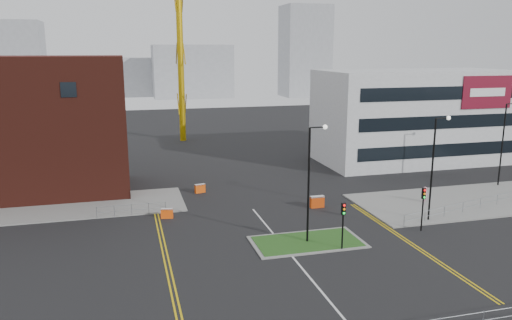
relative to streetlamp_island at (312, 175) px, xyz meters
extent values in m
plane|color=black|center=(-2.22, -8.00, -5.41)|extent=(200.00, 200.00, 0.00)
cube|color=slate|center=(-22.22, 14.00, -5.35)|extent=(28.00, 8.00, 0.12)
cube|color=slate|center=(19.78, 6.00, -5.35)|extent=(24.00, 10.00, 0.12)
cube|color=slate|center=(-0.22, 0.00, -5.37)|extent=(8.60, 4.60, 0.08)
cube|color=#214918|center=(-0.22, 0.00, -5.35)|extent=(8.00, 4.00, 0.12)
cube|color=#4C1B13|center=(-22.22, 20.00, 1.59)|extent=(18.00, 10.00, 14.00)
cube|color=black|center=(-18.22, 14.98, 5.59)|extent=(1.40, 0.10, 1.40)
cube|color=#B6B9BB|center=(23.78, 24.00, 0.59)|extent=(25.00, 12.00, 12.00)
cube|color=black|center=(23.78, 17.98, -2.92)|extent=(22.00, 0.10, 1.60)
cube|color=black|center=(23.78, 17.98, 0.59)|extent=(22.00, 0.10, 1.60)
cube|color=black|center=(23.78, 17.98, 4.09)|extent=(22.00, 0.10, 1.60)
cube|color=maroon|center=(29.78, 17.92, 4.09)|extent=(7.00, 0.15, 4.00)
cube|color=white|center=(29.78, 17.82, 4.09)|extent=(5.00, 0.05, 1.00)
cylinder|color=#BC920B|center=(-4.22, 47.00, 11.52)|extent=(1.00, 1.00, 33.87)
cylinder|color=black|center=(-0.22, 0.00, -0.91)|extent=(0.16, 0.16, 9.00)
cylinder|color=black|center=(0.38, 0.00, 3.59)|extent=(1.20, 0.10, 0.10)
sphere|color=silver|center=(0.98, 0.00, 3.59)|extent=(0.36, 0.36, 0.36)
cylinder|color=black|center=(11.78, 2.00, -0.91)|extent=(0.16, 0.16, 9.00)
cylinder|color=black|center=(12.38, 2.00, 3.59)|extent=(1.20, 0.10, 0.10)
sphere|color=silver|center=(12.98, 2.00, 3.59)|extent=(0.36, 0.36, 0.36)
cylinder|color=black|center=(25.78, 10.00, -0.91)|extent=(0.16, 0.16, 9.00)
cylinder|color=black|center=(26.38, 10.00, 3.59)|extent=(1.20, 0.10, 0.10)
cylinder|color=black|center=(1.78, -2.00, -3.91)|extent=(0.12, 0.12, 3.00)
cube|color=black|center=(1.78, -2.00, -2.21)|extent=(0.28, 0.22, 0.90)
sphere|color=red|center=(1.78, -2.13, -1.91)|extent=(0.18, 0.18, 0.18)
sphere|color=orange|center=(1.78, -2.13, -2.21)|extent=(0.18, 0.18, 0.18)
sphere|color=#0CCC33|center=(1.78, -2.13, -2.51)|extent=(0.18, 0.18, 0.18)
cylinder|color=black|center=(9.78, 0.00, -3.91)|extent=(0.12, 0.12, 3.00)
cube|color=black|center=(9.78, 0.00, -2.21)|extent=(0.28, 0.22, 0.90)
sphere|color=red|center=(9.78, -0.13, -1.91)|extent=(0.18, 0.18, 0.18)
sphere|color=orange|center=(9.78, -0.13, -2.21)|extent=(0.18, 0.18, 0.18)
sphere|color=#0CCC33|center=(9.78, -0.13, -2.51)|extent=(0.18, 0.18, 0.18)
cylinder|color=gray|center=(-13.22, 10.00, -4.36)|extent=(6.00, 0.04, 0.04)
cylinder|color=gray|center=(-13.22, 10.00, -4.86)|extent=(6.00, 0.04, 0.04)
cylinder|color=gray|center=(-16.22, 10.00, -4.86)|extent=(0.05, 0.05, 1.10)
cylinder|color=gray|center=(-10.22, 10.00, -4.86)|extent=(0.05, 0.05, 1.10)
cylinder|color=gray|center=(18.28, 3.50, -4.36)|extent=(19.01, 5.04, 0.04)
cylinder|color=gray|center=(18.28, 3.50, -4.86)|extent=(19.01, 5.04, 0.04)
cylinder|color=gray|center=(8.78, 1.00, -4.86)|extent=(0.05, 0.05, 1.10)
cube|color=silver|center=(-2.22, -6.00, -5.41)|extent=(0.15, 30.00, 0.01)
cube|color=gold|center=(-11.22, 2.00, -5.41)|extent=(0.12, 24.00, 0.01)
cube|color=gold|center=(-10.92, 2.00, -5.41)|extent=(0.12, 24.00, 0.01)
cube|color=gold|center=(7.28, -2.00, -5.41)|extent=(0.12, 20.00, 0.01)
cube|color=gold|center=(7.58, -2.00, -5.41)|extent=(0.12, 20.00, 0.01)
cube|color=gray|center=(-42.22, 112.00, 5.59)|extent=(18.00, 12.00, 22.00)
cube|color=gray|center=(7.78, 122.00, 2.59)|extent=(24.00, 12.00, 16.00)
cube|color=gray|center=(42.78, 117.00, 8.59)|extent=(14.00, 12.00, 28.00)
cube|color=gray|center=(-10.22, 132.00, 0.59)|extent=(30.00, 12.00, 12.00)
imported|color=pink|center=(14.49, 6.62, -4.60)|extent=(0.71, 0.65, 1.62)
cube|color=#F7510D|center=(-10.22, 8.55, -4.97)|extent=(1.11, 0.54, 0.88)
cube|color=silver|center=(-10.22, 8.55, -4.57)|extent=(1.11, 0.54, 0.11)
cube|color=#E44E0C|center=(-6.17, 15.81, -4.96)|extent=(1.14, 0.60, 0.91)
cube|color=silver|center=(-6.17, 15.81, -4.55)|extent=(1.14, 0.60, 0.11)
cube|color=#C93D0B|center=(3.78, 8.00, -4.86)|extent=(1.34, 0.47, 1.11)
cube|color=silver|center=(3.78, 8.00, -4.36)|extent=(1.34, 0.47, 0.13)
camera|label=1|loc=(-13.41, -34.09, 9.22)|focal=35.00mm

